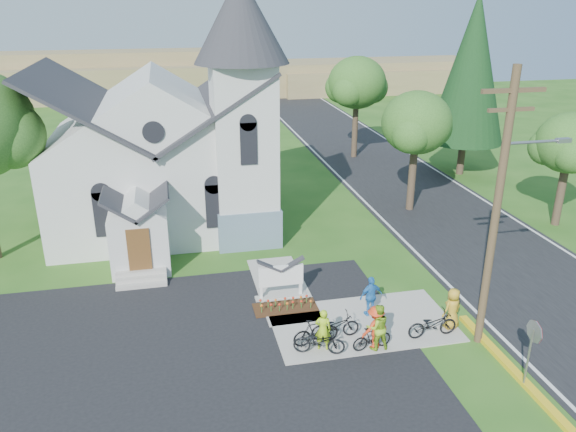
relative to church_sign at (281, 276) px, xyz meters
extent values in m
plane|color=#275618|center=(1.20, -3.20, -1.03)|extent=(120.00, 120.00, 0.00)
cube|color=black|center=(-5.80, -5.20, -1.02)|extent=(20.00, 16.00, 0.02)
cube|color=black|center=(11.20, 11.80, -1.02)|extent=(8.00, 90.00, 0.02)
cube|color=#ACA79B|center=(2.70, -2.70, -1.00)|extent=(7.00, 4.00, 0.05)
cube|color=silver|center=(-4.80, 9.80, 1.47)|extent=(11.00, 9.00, 5.00)
cube|color=slate|center=(-0.50, 6.50, -0.03)|extent=(3.20, 3.20, 2.00)
cube|color=silver|center=(-0.50, 6.50, 3.47)|extent=(3.00, 3.00, 9.00)
cone|color=#29292E|center=(-0.50, 6.50, 9.97)|extent=(4.50, 4.50, 4.00)
cube|color=silver|center=(-5.80, 4.10, 0.37)|extent=(2.60, 2.40, 2.80)
cube|color=brown|center=(-5.80, 2.87, 0.47)|extent=(1.00, 0.10, 2.00)
cube|color=#ACA79B|center=(0.00, 0.00, -0.98)|extent=(2.20, 0.40, 0.10)
cube|color=white|center=(-0.85, 0.00, -0.48)|extent=(0.12, 0.12, 1.00)
cube|color=white|center=(0.85, 0.00, -0.48)|extent=(0.12, 0.12, 1.00)
cube|color=white|center=(0.00, 0.00, 0.02)|extent=(1.90, 0.14, 0.90)
cube|color=#3B1E10|center=(0.00, -0.90, -0.99)|extent=(2.60, 1.10, 0.07)
cylinder|color=#453322|center=(6.50, -4.70, 3.97)|extent=(0.28, 0.28, 10.00)
cube|color=#453322|center=(6.50, -4.70, 8.17)|extent=(2.20, 0.14, 0.14)
cube|color=#453322|center=(6.50, -4.70, 7.57)|extent=(1.60, 0.12, 0.12)
cylinder|color=gray|center=(7.60, -4.70, 6.47)|extent=(2.20, 0.10, 0.10)
cube|color=gray|center=(8.60, -4.70, 6.47)|extent=(0.50, 0.22, 0.14)
cylinder|color=gray|center=(6.60, -7.40, 0.07)|extent=(0.07, 0.07, 2.20)
cylinder|color=#B21414|center=(6.65, -7.40, 1.07)|extent=(0.04, 0.76, 0.76)
cylinder|color=#3C2C21|center=(9.70, 8.80, 1.00)|extent=(0.44, 0.44, 4.05)
ellipsoid|color=#2C561D|center=(9.70, 8.80, 4.22)|extent=(4.00, 4.00, 3.60)
cylinder|color=#3C2C21|center=(10.20, 20.80, 1.22)|extent=(0.44, 0.44, 4.50)
ellipsoid|color=#2C561D|center=(10.20, 20.80, 4.79)|extent=(4.40, 4.40, 3.96)
cylinder|color=#3C2C21|center=(16.70, 4.80, 0.77)|extent=(0.44, 0.44, 3.60)
ellipsoid|color=#2C561D|center=(16.70, 4.80, 3.65)|extent=(3.60, 3.60, 3.24)
cylinder|color=#3C2C21|center=(16.20, 14.80, 0.17)|extent=(0.50, 0.50, 2.40)
cone|color=black|center=(16.20, 14.80, 6.37)|extent=(5.20, 5.20, 10.00)
cube|color=olive|center=(7.20, 52.80, 0.97)|extent=(60.00, 8.00, 4.00)
cube|color=olive|center=(-8.80, 54.80, 1.77)|extent=(30.00, 6.00, 5.60)
cube|color=olive|center=(23.20, 50.80, 0.47)|extent=(25.00, 6.00, 3.00)
imported|color=#A2D018|center=(0.72, -4.01, -0.18)|extent=(0.67, 0.53, 1.60)
imported|color=black|center=(0.51, -4.25, -0.49)|extent=(1.95, 1.15, 0.97)
imported|color=#87B822|center=(2.62, -4.40, -0.09)|extent=(0.87, 0.69, 1.77)
imported|color=black|center=(0.55, -3.68, -0.45)|extent=(1.80, 0.69, 1.05)
imported|color=#2778C6|center=(3.20, -2.17, -0.14)|extent=(1.05, 0.60, 1.68)
imported|color=black|center=(1.35, -3.43, -0.49)|extent=(1.90, 0.74, 0.98)
imported|color=red|center=(2.57, -4.32, -0.14)|extent=(1.21, 0.91, 1.67)
imported|color=black|center=(2.44, -4.40, -0.52)|extent=(1.56, 0.62, 0.91)
imported|color=gold|center=(5.90, -3.72, -0.15)|extent=(0.93, 0.75, 1.66)
imported|color=black|center=(4.92, -4.10, -0.47)|extent=(1.96, 0.74, 1.02)
camera|label=1|loc=(-4.14, -20.50, 10.90)|focal=35.00mm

